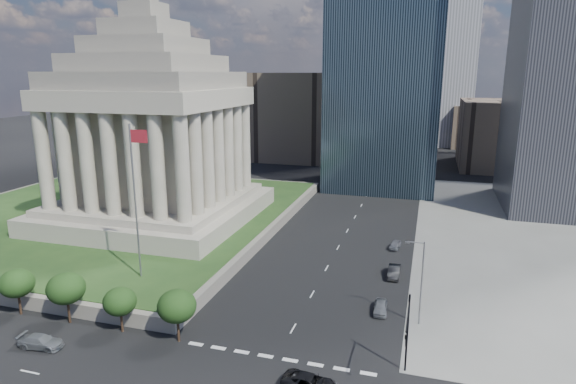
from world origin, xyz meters
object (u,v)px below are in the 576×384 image
at_px(traffic_signal_ne, 407,331).
at_px(pickup_truck, 310,383).
at_px(parked_sedan_far, 395,245).
at_px(street_lamp_north, 420,278).
at_px(parked_sedan_near, 381,307).
at_px(suv_grey, 41,342).
at_px(war_memorial, 151,111).
at_px(flagpole, 136,194).
at_px(parked_sedan_mid, 394,272).

relative_size(traffic_signal_ne, pickup_truck, 1.52).
bearing_deg(parked_sedan_far, street_lamp_north, -71.26).
distance_m(pickup_truck, parked_sedan_near, 17.23).
xyz_separation_m(pickup_truck, parked_sedan_near, (4.52, 16.63, -0.05)).
bearing_deg(suv_grey, street_lamp_north, -72.46).
bearing_deg(parked_sedan_near, war_memorial, 150.74).
bearing_deg(parked_sedan_near, parked_sedan_far, 87.17).
distance_m(flagpole, traffic_signal_ne, 36.69).
bearing_deg(street_lamp_north, parked_sedan_mid, 105.92).
bearing_deg(street_lamp_north, traffic_signal_ne, -94.19).
bearing_deg(parked_sedan_near, pickup_truck, -108.04).
distance_m(street_lamp_north, parked_sedan_far, 25.04).
bearing_deg(parked_sedan_far, parked_sedan_mid, -77.89).
height_order(flagpole, street_lamp_north, flagpole).
height_order(war_memorial, parked_sedan_mid, war_memorial).
xyz_separation_m(war_memorial, street_lamp_north, (47.33, -23.00, -15.74)).
relative_size(traffic_signal_ne, suv_grey, 1.69).
distance_m(parked_sedan_near, parked_sedan_mid, 11.09).
height_order(pickup_truck, suv_grey, pickup_truck).
bearing_deg(parked_sedan_mid, pickup_truck, -100.82).
relative_size(flagpole, street_lamp_north, 2.00).
relative_size(street_lamp_north, parked_sedan_mid, 2.18).
height_order(flagpole, parked_sedan_mid, flagpole).
relative_size(pickup_truck, parked_sedan_near, 1.32).
relative_size(parked_sedan_mid, parked_sedan_far, 1.24).
height_order(street_lamp_north, suv_grey, street_lamp_north).
distance_m(suv_grey, parked_sedan_near, 37.67).
xyz_separation_m(pickup_truck, parked_sedan_mid, (5.23, 27.70, 0.02)).
bearing_deg(street_lamp_north, pickup_truck, -120.54).
bearing_deg(parked_sedan_mid, parked_sedan_near, -93.79).
distance_m(traffic_signal_ne, parked_sedan_near, 14.16).
distance_m(suv_grey, parked_sedan_far, 52.23).
bearing_deg(war_memorial, pickup_truck, -44.64).
bearing_deg(parked_sedan_far, flagpole, -132.23).
bearing_deg(parked_sedan_far, war_memorial, -169.90).
xyz_separation_m(traffic_signal_ne, suv_grey, (-36.69, -4.88, -4.56)).
xyz_separation_m(street_lamp_north, pickup_truck, (-8.85, -15.00, -4.93)).
height_order(flagpole, pickup_truck, flagpole).
xyz_separation_m(suv_grey, parked_sedan_near, (33.19, 17.82, -0.01)).
relative_size(parked_sedan_near, parked_sedan_far, 1.08).
bearing_deg(suv_grey, parked_sedan_near, -67.57).
height_order(war_memorial, parked_sedan_near, war_memorial).
bearing_deg(flagpole, street_lamp_north, 1.63).
relative_size(war_memorial, pickup_truck, 7.41).
distance_m(suv_grey, parked_sedan_mid, 44.53).
bearing_deg(traffic_signal_ne, suv_grey, -172.42).
height_order(war_memorial, street_lamp_north, war_memorial).
distance_m(parked_sedan_mid, parked_sedan_far, 11.47).
bearing_deg(traffic_signal_ne, parked_sedan_near, 105.14).
bearing_deg(parked_sedan_far, parked_sedan_near, -81.42).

